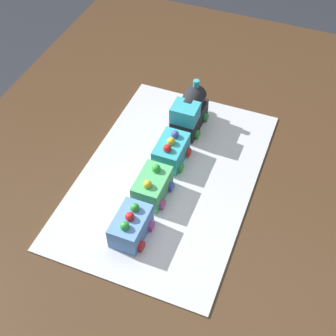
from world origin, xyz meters
The scene contains 7 objects.
ground_plane centered at (0.00, 0.00, 0.00)m, with size 8.00×8.00×0.00m, color #2D3038.
dining_table centered at (0.00, 0.00, 0.63)m, with size 1.40×1.00×0.74m.
cake_board centered at (0.07, 0.05, 0.74)m, with size 0.60×0.40×0.00m, color silver.
cake_locomotive centered at (-0.11, 0.03, 0.79)m, with size 0.14×0.08×0.12m.
cake_car_hopper_turquoise centered at (0.02, 0.03, 0.77)m, with size 0.10×0.08×0.07m.
cake_car_caboose_mint_green centered at (0.14, 0.03, 0.77)m, with size 0.10×0.08×0.07m.
cake_car_gondola_sky_blue centered at (0.25, 0.03, 0.77)m, with size 0.10×0.08×0.07m.
Camera 1 is at (0.76, 0.32, 1.60)m, focal length 50.40 mm.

